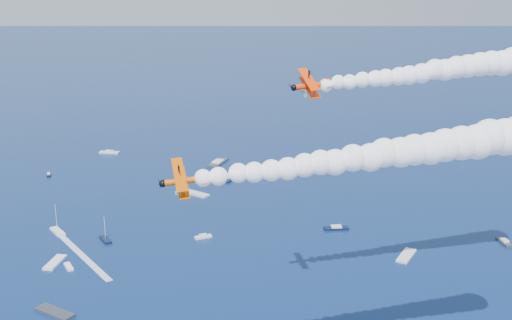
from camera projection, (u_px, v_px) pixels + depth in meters
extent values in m
cube|color=white|center=(57.00, 231.00, 208.58)|extent=(5.89, 8.36, 0.70)
cube|color=#2D313C|center=(55.00, 312.00, 159.15)|extent=(10.61, 9.96, 0.70)
cube|color=white|center=(283.00, 166.00, 279.18)|extent=(8.44, 12.28, 0.70)
cube|color=silver|center=(109.00, 152.00, 299.72)|extent=(9.63, 5.52, 0.70)
cube|color=black|center=(49.00, 175.00, 266.45)|extent=(1.96, 4.85, 0.70)
cube|color=black|center=(106.00, 240.00, 202.27)|extent=(4.41, 6.93, 0.70)
cube|color=white|center=(203.00, 237.00, 204.31)|extent=(5.70, 3.01, 0.70)
cube|color=#303741|center=(504.00, 242.00, 200.39)|extent=(2.46, 7.16, 0.70)
cube|color=white|center=(55.00, 262.00, 186.44)|extent=(5.88, 10.16, 0.70)
cube|color=#313642|center=(218.00, 163.00, 283.75)|extent=(10.81, 14.52, 0.70)
cube|color=white|center=(69.00, 267.00, 183.72)|extent=(3.40, 5.49, 0.70)
cube|color=silver|center=(196.00, 194.00, 244.13)|extent=(10.12, 10.08, 0.70)
cube|color=black|center=(336.00, 228.00, 211.17)|extent=(8.19, 2.99, 0.70)
cube|color=white|center=(406.00, 256.00, 190.84)|extent=(8.91, 10.16, 0.70)
cube|color=black|center=(230.00, 177.00, 263.49)|extent=(9.72, 13.70, 0.70)
cube|color=white|center=(84.00, 257.00, 190.66)|extent=(18.71, 34.92, 0.04)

